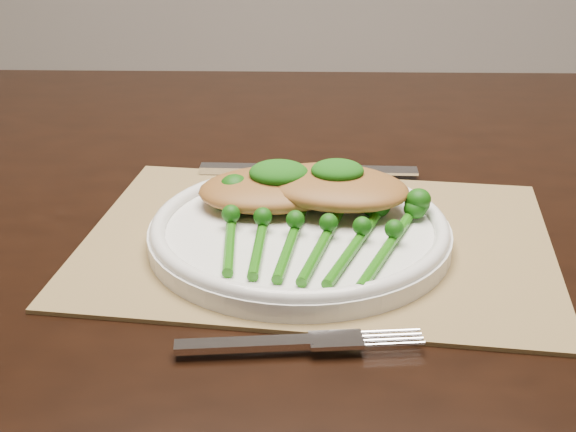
# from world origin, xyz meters

# --- Properties ---
(placemat) EXTENTS (0.43, 0.33, 0.00)m
(placemat) POSITION_xyz_m (-0.04, -0.18, 0.75)
(placemat) COLOR olive
(placemat) RESTS_ON dining_table
(dinner_plate) EXTENTS (0.26, 0.26, 0.02)m
(dinner_plate) POSITION_xyz_m (-0.06, -0.19, 0.77)
(dinner_plate) COLOR white
(dinner_plate) RESTS_ON placemat
(knife) EXTENTS (0.23, 0.02, 0.01)m
(knife) POSITION_xyz_m (-0.08, -0.03, 0.76)
(knife) COLOR silver
(knife) RESTS_ON placemat
(fork) EXTENTS (0.17, 0.04, 0.01)m
(fork) POSITION_xyz_m (-0.04, -0.35, 0.76)
(fork) COLOR silver
(fork) RESTS_ON placemat
(chicken_fillet_left) EXTENTS (0.16, 0.12, 0.03)m
(chicken_fillet_left) POSITION_xyz_m (-0.09, -0.14, 0.78)
(chicken_fillet_left) COLOR #96622B
(chicken_fillet_left) RESTS_ON dinner_plate
(chicken_fillet_right) EXTENTS (0.16, 0.13, 0.03)m
(chicken_fillet_right) POSITION_xyz_m (-0.03, -0.14, 0.79)
(chicken_fillet_right) COLOR #96622B
(chicken_fillet_right) RESTS_ON dinner_plate
(pesto_dollop_left) EXTENTS (0.05, 0.05, 0.02)m
(pesto_dollop_left) POSITION_xyz_m (-0.08, -0.14, 0.80)
(pesto_dollop_left) COLOR #0C4309
(pesto_dollop_left) RESTS_ON chicken_fillet_left
(pesto_dollop_right) EXTENTS (0.05, 0.04, 0.02)m
(pesto_dollop_right) POSITION_xyz_m (-0.03, -0.14, 0.80)
(pesto_dollop_right) COLOR #0C4309
(pesto_dollop_right) RESTS_ON chicken_fillet_right
(broccolini_bundle) EXTENTS (0.18, 0.19, 0.04)m
(broccolini_bundle) POSITION_xyz_m (-0.05, -0.22, 0.77)
(broccolini_bundle) COLOR #195E0C
(broccolini_bundle) RESTS_ON dinner_plate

